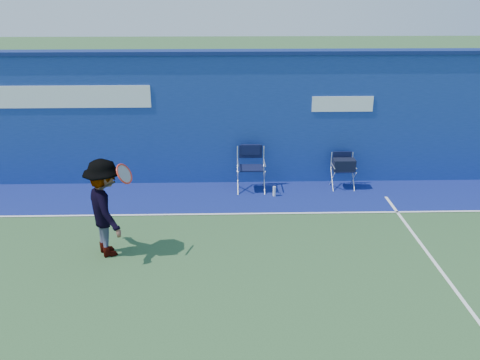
{
  "coord_description": "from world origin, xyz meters",
  "views": [
    {
      "loc": [
        0.96,
        -6.34,
        4.5
      ],
      "look_at": [
        1.2,
        2.6,
        1.0
      ],
      "focal_mm": 38.0,
      "sensor_mm": 36.0,
      "label": 1
    }
  ],
  "objects_px": {
    "directors_chair_left": "(251,176)",
    "tennis_player": "(106,208)",
    "water_bottle": "(274,191)",
    "directors_chair_right": "(343,174)"
  },
  "relations": [
    {
      "from": "directors_chair_left",
      "to": "tennis_player",
      "type": "relative_size",
      "value": 0.59
    },
    {
      "from": "tennis_player",
      "to": "directors_chair_left",
      "type": "bearing_deg",
      "value": 47.22
    },
    {
      "from": "directors_chair_right",
      "to": "water_bottle",
      "type": "distance_m",
      "value": 1.71
    },
    {
      "from": "directors_chair_left",
      "to": "water_bottle",
      "type": "xyz_separation_m",
      "value": [
        0.51,
        -0.38,
        -0.22
      ]
    },
    {
      "from": "directors_chair_right",
      "to": "tennis_player",
      "type": "distance_m",
      "value": 5.63
    },
    {
      "from": "directors_chair_right",
      "to": "tennis_player",
      "type": "relative_size",
      "value": 0.47
    },
    {
      "from": "directors_chair_left",
      "to": "water_bottle",
      "type": "relative_size",
      "value": 4.43
    },
    {
      "from": "directors_chair_left",
      "to": "tennis_player",
      "type": "xyz_separation_m",
      "value": [
        -2.64,
        -2.85,
        0.54
      ]
    },
    {
      "from": "directors_chair_left",
      "to": "water_bottle",
      "type": "height_order",
      "value": "directors_chair_left"
    },
    {
      "from": "tennis_player",
      "to": "water_bottle",
      "type": "bearing_deg",
      "value": 38.17
    }
  ]
}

